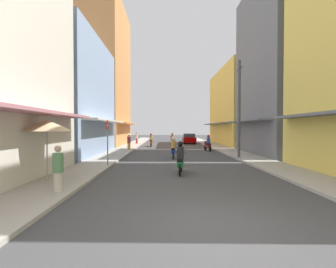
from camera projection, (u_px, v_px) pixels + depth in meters
name	position (u px, v px, depth m)	size (l,w,h in m)	color
ground_plane	(174.00, 149.00, 26.91)	(111.74, 111.74, 0.00)	#424244
sidewalk_left	(126.00, 148.00, 26.83)	(2.19, 58.79, 0.12)	#ADA89E
sidewalk_right	(221.00, 148.00, 26.98)	(2.19, 58.79, 0.12)	#ADA89E
building_left_mid	(64.00, 98.00, 20.46)	(7.05, 11.10, 9.43)	#8CA5CC
building_left_far	(101.00, 76.00, 32.32)	(7.05, 12.03, 17.85)	#D88C4C
building_right_mid	(288.00, 69.00, 20.73)	(7.05, 9.28, 14.26)	slate
building_right_far	(242.00, 108.00, 33.06)	(7.05, 13.73, 9.87)	#EFD159
motorbike_blue	(173.00, 149.00, 18.24)	(0.55, 1.81, 1.58)	black
motorbike_maroon	(208.00, 144.00, 23.96)	(0.61, 1.79, 1.58)	black
motorbike_orange	(151.00, 141.00, 30.05)	(0.55, 1.81, 1.58)	black
motorbike_green	(180.00, 159.00, 11.98)	(0.55, 1.81, 1.58)	black
motorbike_red	(172.00, 138.00, 39.24)	(0.56, 1.80, 1.58)	black
motorbike_white	(181.00, 145.00, 25.21)	(0.60, 1.79, 0.96)	black
parked_car	(189.00, 139.00, 35.68)	(1.86, 4.14, 1.45)	#8C0000
pedestrian_crossing	(58.00, 170.00, 8.20)	(0.34, 0.34, 1.63)	beige
pedestrian_far	(137.00, 138.00, 34.17)	(0.34, 0.34, 1.70)	#99333F
pedestrian_midway	(129.00, 141.00, 24.34)	(0.44, 0.44, 1.72)	#BF8C3F
vendor_umbrella	(47.00, 126.00, 9.84)	(1.96, 1.96, 2.53)	#99999E
utility_pole	(239.00, 109.00, 17.76)	(0.20, 1.20, 7.02)	#4C4C4F
street_sign_no_entry	(108.00, 137.00, 13.87)	(0.07, 0.60, 2.65)	gray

